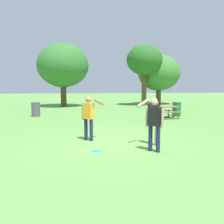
{
  "coord_description": "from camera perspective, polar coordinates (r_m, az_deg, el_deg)",
  "views": [
    {
      "loc": [
        -1.41,
        -8.36,
        2.04
      ],
      "look_at": [
        -0.01,
        1.19,
        1.0
      ],
      "focal_mm": 38.89,
      "sensor_mm": 36.0,
      "label": 1
    }
  ],
  "objects": [
    {
      "name": "frisbee",
      "position": [
        7.72,
        -3.69,
        -9.09
      ],
      "size": [
        0.26,
        0.26,
        0.03
      ],
      "primitive_type": "cylinder",
      "color": "#2D9EDB",
      "rests_on": "ground"
    },
    {
      "name": "tree_far_right",
      "position": [
        27.81,
        10.97,
        9.01
      ],
      "size": [
        4.66,
        4.66,
        5.48
      ],
      "color": "brown",
      "rests_on": "ground"
    },
    {
      "name": "person_catcher",
      "position": [
        9.06,
        -5.51,
        -0.72
      ],
      "size": [
        0.84,
        0.48,
        1.64
      ],
      "color": "#1E234C",
      "rests_on": "ground"
    },
    {
      "name": "picnic_table_near",
      "position": [
        15.63,
        12.23,
        0.58
      ],
      "size": [
        1.94,
        1.72,
        0.77
      ],
      "color": "olive",
      "rests_on": "ground"
    },
    {
      "name": "person_thrower",
      "position": [
        7.59,
        9.96,
        -2.26
      ],
      "size": [
        0.47,
        0.45,
        1.64
      ],
      "color": "#1E234C",
      "rests_on": "ground"
    },
    {
      "name": "trash_can_beside_table",
      "position": [
        17.02,
        -17.49,
        0.61
      ],
      "size": [
        0.59,
        0.59,
        0.96
      ],
      "color": "#515156",
      "rests_on": "ground"
    },
    {
      "name": "person_bystander",
      "position": [
        8.47,
        9.76,
        -1.26
      ],
      "size": [
        0.83,
        0.53,
        1.64
      ],
      "color": "gray",
      "rests_on": "ground"
    },
    {
      "name": "tree_tall_left",
      "position": [
        24.57,
        -11.46,
        10.63
      ],
      "size": [
        5.0,
        5.0,
        6.16
      ],
      "color": "#4C3823",
      "rests_on": "ground"
    },
    {
      "name": "trash_can_further_along",
      "position": [
        16.93,
        14.95,
        0.66
      ],
      "size": [
        0.59,
        0.59,
        0.96
      ],
      "color": "#1E663D",
      "rests_on": "ground"
    },
    {
      "name": "tree_broad_center",
      "position": [
        25.86,
        7.64,
        11.92
      ],
      "size": [
        3.7,
        3.7,
        6.3
      ],
      "color": "brown",
      "rests_on": "ground"
    },
    {
      "name": "ground_plane",
      "position": [
        8.72,
        1.19,
        -7.38
      ],
      "size": [
        120.0,
        120.0,
        0.0
      ],
      "primitive_type": "plane",
      "color": "#609947"
    }
  ]
}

